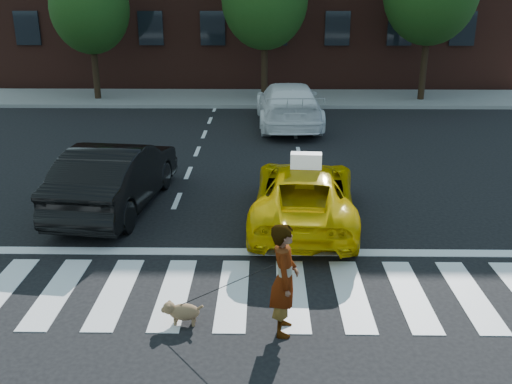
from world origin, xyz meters
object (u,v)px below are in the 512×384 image
taxi (304,193)px  dog (181,311)px  black_sedan (116,175)px  white_suv (288,104)px  woman (284,279)px

taxi → dog: bearing=67.1°
black_sedan → dog: black_sedan is taller
taxi → white_suv: bearing=-85.5°
white_suv → woman: woman is taller
black_sedan → white_suv: (4.32, 8.39, 0.02)m
taxi → dog: (-2.14, -4.14, -0.43)m
taxi → white_suv: size_ratio=0.84×
taxi → dog: size_ratio=7.12×
taxi → woman: (-0.58, -4.31, 0.23)m
black_sedan → taxi: bearing=176.2°
woman → black_sedan: bearing=39.8°
taxi → dog: taxi is taller
woman → dog: woman is taller
white_suv → taxi: bearing=87.5°
white_suv → woman: size_ratio=3.15×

